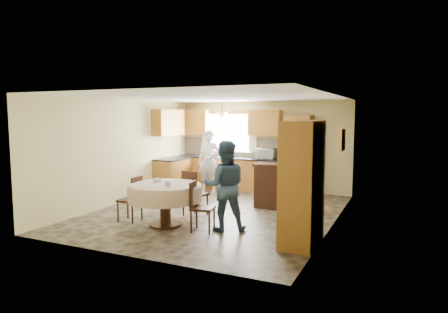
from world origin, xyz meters
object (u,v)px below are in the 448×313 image
oven_tower (299,155)px  cupboard (302,183)px  chair_back (193,191)px  person_sink (209,161)px  chair_left (133,196)px  person_dining (225,186)px  dining_table (165,193)px  sideboard (284,188)px  chair_right (199,204)px

oven_tower → cupboard: oven_tower is taller
chair_back → person_sink: (-0.87, 2.46, 0.32)m
oven_tower → person_sink: (-2.31, -0.71, -0.20)m
oven_tower → chair_left: size_ratio=2.34×
person_sink → person_dining: (1.90, -3.12, -0.03)m
chair_left → person_dining: 1.97m
oven_tower → dining_table: oven_tower is taller
cupboard → chair_back: bearing=161.4°
chair_left → person_dining: (1.94, 0.19, 0.33)m
sideboard → dining_table: 2.85m
chair_right → person_sink: size_ratio=0.54×
chair_left → person_sink: bearing=175.6°
chair_right → chair_back: bearing=23.4°
dining_table → person_dining: person_dining is taller
oven_tower → dining_table: (-1.58, -4.02, -0.43)m
oven_tower → sideboard: size_ratio=1.58×
dining_table → person_sink: 3.40m
dining_table → chair_left: bearing=179.9°
person_sink → oven_tower: bearing=9.4°
cupboard → chair_left: bearing=180.0°
dining_table → chair_right: bearing=-3.5°
oven_tower → chair_right: 4.19m
oven_tower → person_sink: 2.43m
chair_back → chair_right: bearing=136.4°
chair_left → person_dining: person_dining is taller
chair_right → cupboard: bearing=-100.0°
sideboard → chair_right: (-0.93, -2.34, 0.03)m
chair_left → chair_right: 1.52m
sideboard → chair_left: 3.36m
chair_right → person_dining: 0.58m
chair_left → person_sink: (0.04, 3.31, 0.36)m
oven_tower → chair_back: size_ratio=2.19×
oven_tower → chair_right: oven_tower is taller
oven_tower → chair_right: (-0.82, -4.07, -0.55)m
person_sink → dining_table: bearing=-85.3°
dining_table → cupboard: bearing=0.0°
cupboard → dining_table: cupboard is taller
oven_tower → person_sink: oven_tower is taller
chair_back → dining_table: bearing=92.5°
dining_table → person_dining: size_ratio=0.85×
chair_left → chair_back: size_ratio=0.93×
chair_right → person_sink: person_sink is taller
oven_tower → chair_right: size_ratio=2.31×
sideboard → chair_back: (-1.55, -1.45, 0.06)m
sideboard → chair_back: chair_back is taller
person_sink → person_dining: size_ratio=1.03×
oven_tower → dining_table: bearing=-111.5°
sideboard → person_sink: 2.65m
cupboard → person_sink: (-3.38, 3.31, -0.16)m
chair_back → person_sink: size_ratio=0.57×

